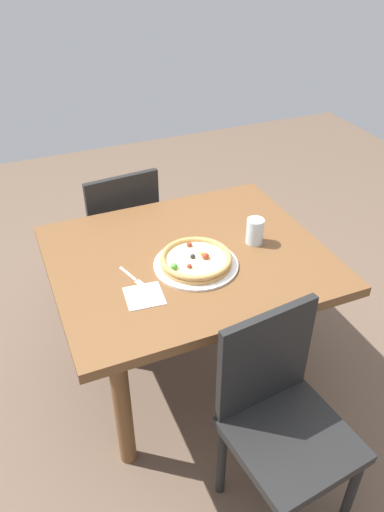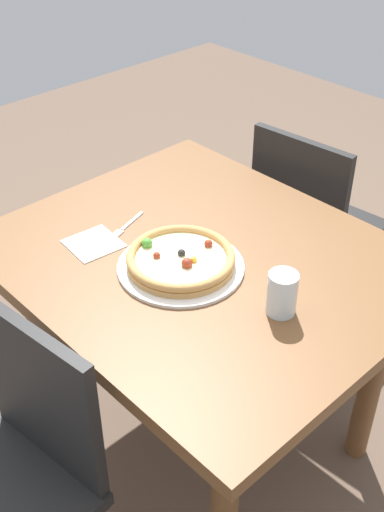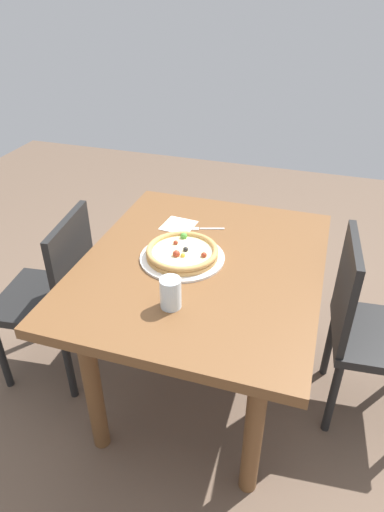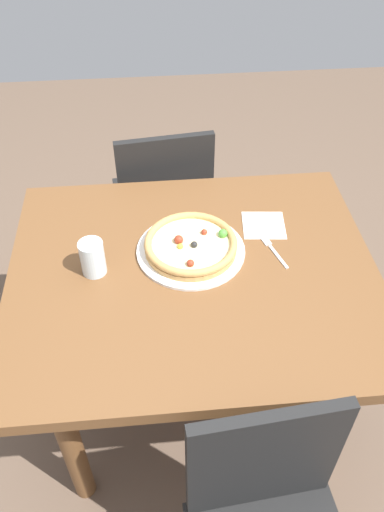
{
  "view_description": "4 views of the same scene",
  "coord_description": "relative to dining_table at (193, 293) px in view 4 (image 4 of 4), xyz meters",
  "views": [
    {
      "loc": [
        0.64,
        1.57,
        1.94
      ],
      "look_at": [
        -0.0,
        0.04,
        0.77
      ],
      "focal_mm": 34.76,
      "sensor_mm": 36.0,
      "label": 1
    },
    {
      "loc": [
        -1.03,
        1.01,
        1.79
      ],
      "look_at": [
        -0.0,
        0.04,
        0.77
      ],
      "focal_mm": 45.07,
      "sensor_mm": 36.0,
      "label": 2
    },
    {
      "loc": [
        -1.44,
        -0.41,
        1.74
      ],
      "look_at": [
        -0.0,
        0.04,
        0.77
      ],
      "focal_mm": 31.32,
      "sensor_mm": 36.0,
      "label": 3
    },
    {
      "loc": [
        -0.11,
        -1.11,
        1.87
      ],
      "look_at": [
        -0.0,
        0.04,
        0.77
      ],
      "focal_mm": 36.22,
      "sensor_mm": 36.0,
      "label": 4
    }
  ],
  "objects": [
    {
      "name": "napkin",
      "position": [
        0.26,
        0.19,
        0.11
      ],
      "size": [
        0.15,
        0.15,
        0.0
      ],
      "primitive_type": "cube",
      "rotation": [
        0.0,
        0.0,
        -0.1
      ],
      "color": "white",
      "rests_on": "dining_table"
    },
    {
      "name": "pizza",
      "position": [
        0.0,
        0.08,
        0.14
      ],
      "size": [
        0.29,
        0.29,
        0.05
      ],
      "color": "tan",
      "rests_on": "plate"
    },
    {
      "name": "chair_far",
      "position": [
        -0.07,
        0.69,
        -0.16
      ],
      "size": [
        0.44,
        0.44,
        0.87
      ],
      "rotation": [
        0.0,
        0.0,
        0.12
      ],
      "color": "black",
      "rests_on": "ground"
    },
    {
      "name": "ground_plane",
      "position": [
        0.0,
        0.0,
        -0.64
      ],
      "size": [
        6.0,
        6.0,
        0.0
      ],
      "primitive_type": "plane",
      "color": "brown"
    },
    {
      "name": "fork",
      "position": [
        0.26,
        0.07,
        0.11
      ],
      "size": [
        0.07,
        0.16,
        0.0
      ],
      "rotation": [
        0.0,
        0.0,
        1.88
      ],
      "color": "silver",
      "rests_on": "dining_table"
    },
    {
      "name": "plate",
      "position": [
        -0.0,
        0.08,
        0.11
      ],
      "size": [
        0.34,
        0.34,
        0.01
      ],
      "primitive_type": "cylinder",
      "color": "white",
      "rests_on": "dining_table"
    },
    {
      "name": "drinking_glass",
      "position": [
        -0.3,
        0.02,
        0.16
      ],
      "size": [
        0.07,
        0.07,
        0.11
      ],
      "primitive_type": "cylinder",
      "color": "silver",
      "rests_on": "dining_table"
    },
    {
      "name": "dining_table",
      "position": [
        0.0,
        0.0,
        0.0
      ],
      "size": [
        1.13,
        0.95,
        0.75
      ],
      "color": "brown",
      "rests_on": "ground"
    }
  ]
}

